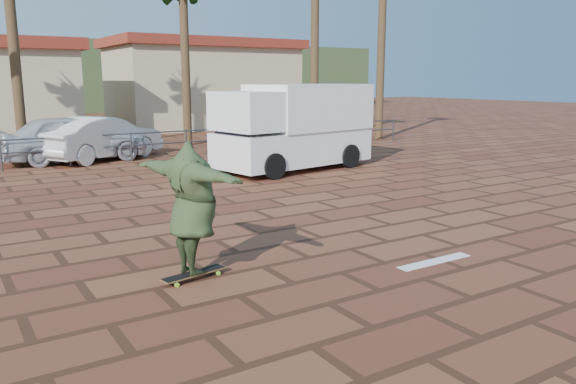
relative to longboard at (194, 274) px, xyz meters
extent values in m
plane|color=brown|center=(2.76, -0.06, -0.08)|extent=(120.00, 120.00, 0.00)
cube|color=white|center=(3.46, -1.26, -0.08)|extent=(1.40, 0.22, 0.01)
cylinder|color=#47494F|center=(-1.24, 11.94, 0.42)|extent=(0.06, 0.06, 1.00)
cylinder|color=#47494F|center=(0.76, 11.94, 0.42)|extent=(0.06, 0.06, 1.00)
cylinder|color=#47494F|center=(2.76, 11.94, 0.42)|extent=(0.06, 0.06, 1.00)
cylinder|color=#47494F|center=(4.76, 11.94, 0.42)|extent=(0.06, 0.06, 1.00)
cylinder|color=#47494F|center=(6.76, 11.94, 0.42)|extent=(0.06, 0.06, 1.00)
cylinder|color=#47494F|center=(8.76, 11.94, 0.42)|extent=(0.06, 0.06, 1.00)
cylinder|color=#47494F|center=(10.76, 11.94, 0.42)|extent=(0.06, 0.06, 1.00)
cylinder|color=#47494F|center=(12.76, 11.94, 0.42)|extent=(0.06, 0.06, 1.00)
cylinder|color=#47494F|center=(14.76, 11.94, 0.42)|extent=(0.06, 0.06, 1.00)
cylinder|color=#47494F|center=(2.76, 11.94, 0.87)|extent=(24.00, 0.05, 0.05)
cylinder|color=#47494F|center=(2.76, 11.94, 0.47)|extent=(24.00, 0.05, 0.05)
cylinder|color=brown|center=(-0.24, 14.94, 4.02)|extent=(0.36, 0.36, 8.20)
cylinder|color=brown|center=(6.26, 15.44, 3.17)|extent=(0.36, 0.36, 6.50)
cylinder|color=brown|center=(11.76, 13.94, 3.82)|extent=(0.36, 0.36, 7.80)
cylinder|color=brown|center=(14.76, 12.94, 4.32)|extent=(0.36, 0.36, 8.80)
cube|color=beige|center=(10.76, 23.94, 2.17)|extent=(10.00, 6.00, 4.50)
cube|color=maroon|center=(10.76, 23.94, 4.67)|extent=(10.60, 6.60, 0.50)
cube|color=#384C28|center=(2.76, 49.94, 2.92)|extent=(70.00, 18.00, 6.00)
cube|color=olive|center=(0.00, 0.00, 0.01)|extent=(1.02, 0.40, 0.02)
cube|color=black|center=(0.00, 0.00, 0.02)|extent=(0.98, 0.37, 0.00)
cube|color=silver|center=(-0.34, -0.06, -0.02)|extent=(0.08, 0.17, 0.03)
cube|color=silver|center=(0.34, 0.06, -0.02)|extent=(0.08, 0.17, 0.03)
cylinder|color=#9FEA31|center=(-0.32, -0.16, -0.05)|extent=(0.07, 0.04, 0.06)
cylinder|color=#9FEA31|center=(-0.36, 0.03, -0.05)|extent=(0.07, 0.04, 0.06)
cylinder|color=#9FEA31|center=(0.36, -0.03, -0.05)|extent=(0.07, 0.04, 0.06)
cylinder|color=#9FEA31|center=(0.32, 0.16, -0.05)|extent=(0.07, 0.04, 0.06)
imported|color=#334424|center=(0.00, 0.00, 0.95)|extent=(1.12, 2.36, 1.86)
cube|color=white|center=(6.56, 7.59, 0.62)|extent=(5.32, 2.89, 1.03)
cube|color=white|center=(7.20, 7.70, 1.83)|extent=(4.05, 2.75, 1.40)
cube|color=white|center=(4.81, 7.28, 1.79)|extent=(1.82, 2.28, 1.12)
cube|color=black|center=(4.22, 7.18, 1.37)|extent=(0.33, 1.57, 0.61)
cylinder|color=black|center=(5.07, 6.33, 0.29)|extent=(0.78, 0.39, 0.75)
cylinder|color=black|center=(4.74, 8.27, 0.29)|extent=(0.78, 0.39, 0.75)
cylinder|color=black|center=(8.20, 6.88, 0.29)|extent=(0.78, 0.39, 0.75)
cylinder|color=black|center=(7.86, 8.81, 0.29)|extent=(0.78, 0.39, 0.75)
imported|color=silver|center=(1.12, 12.94, 0.73)|extent=(4.79, 1.99, 1.62)
imported|color=silver|center=(2.04, 12.94, 0.68)|extent=(4.79, 3.63, 1.51)
cylinder|color=gray|center=(11.29, 11.94, 0.98)|extent=(0.06, 0.06, 2.12)
cube|color=#193FB2|center=(11.29, 11.94, 1.84)|extent=(0.43, 0.06, 0.43)
camera|label=1|loc=(-2.89, -7.05, 2.69)|focal=35.00mm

